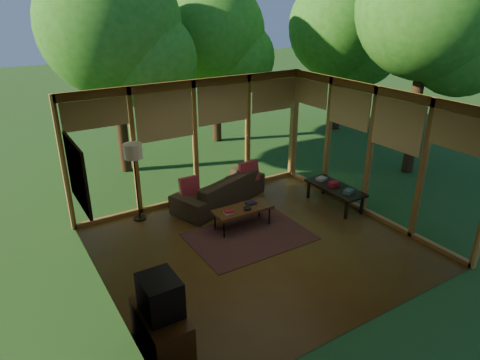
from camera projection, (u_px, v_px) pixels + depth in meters
floor at (258, 246)px, 7.95m from camera, size 5.50×5.50×0.00m
ceiling at (260, 103)px, 6.90m from camera, size 5.50×5.50×0.00m
wall_left at (99, 219)px, 6.09m from camera, size 0.04×5.00×2.70m
wall_front at (368, 244)px, 5.47m from camera, size 5.50×0.04×2.70m
window_wall_back at (195, 142)px, 9.38m from camera, size 5.50×0.12×2.70m
window_wall_right at (370, 152)px, 8.76m from camera, size 0.12×5.00×2.70m
exterior_lawn at (309, 108)px, 18.09m from camera, size 40.00×40.00×0.00m
tree_nw at (110, 25)px, 10.13m from camera, size 3.42×3.42×5.39m
tree_ne at (213, 33)px, 12.74m from camera, size 3.09×3.09×4.87m
tree_se at (431, 6)px, 9.79m from camera, size 3.42×3.42×5.82m
tree_far at (340, 27)px, 13.82m from camera, size 3.33×3.33×5.10m
rug at (249, 236)px, 8.27m from camera, size 2.25×1.59×0.01m
sofa at (219, 189)px, 9.54m from camera, size 2.43×1.59×0.66m
pillow_left at (189, 187)px, 9.03m from camera, size 0.40×0.22×0.42m
pillow_right at (249, 172)px, 9.75m from camera, size 0.45×0.24×0.47m
ct_book_lower at (229, 213)px, 8.25m from camera, size 0.18×0.14×0.03m
ct_book_upper at (229, 211)px, 8.24m from camera, size 0.18×0.14×0.03m
ct_book_side at (251, 203)px, 8.64m from camera, size 0.21×0.16×0.03m
ct_bowl at (247, 208)px, 8.39m from camera, size 0.16×0.16×0.07m
media_cabinet at (162, 331)px, 5.50m from camera, size 0.50×1.00×0.60m
television at (160, 296)px, 5.30m from camera, size 0.45×0.55×0.50m
console_book_a at (349, 191)px, 9.03m from camera, size 0.25×0.21×0.08m
console_book_b at (334, 184)px, 9.37m from camera, size 0.23×0.18×0.10m
console_book_c at (321, 179)px, 9.70m from camera, size 0.24×0.19×0.06m
floor_lamp at (133, 156)px, 8.40m from camera, size 0.36×0.36×1.65m
coffee_table at (243, 210)px, 8.47m from camera, size 1.20×0.50×0.43m
side_console at (335, 189)px, 9.37m from camera, size 0.60×1.40×0.46m
wall_painting at (77, 174)px, 7.13m from camera, size 0.06×1.35×1.15m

